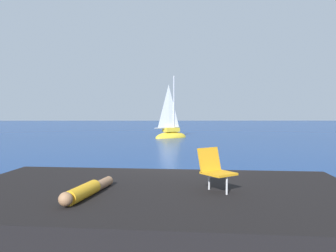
% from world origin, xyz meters
% --- Properties ---
extents(ground_plane, '(160.00, 160.00, 0.00)m').
position_xyz_m(ground_plane, '(0.00, 0.00, 0.00)').
color(ground_plane, navy).
extents(shore_ledge, '(8.22, 5.29, 0.84)m').
position_xyz_m(shore_ledge, '(-0.50, -3.82, 0.42)').
color(shore_ledge, black).
rests_on(shore_ledge, ground).
extents(boulder_seaward, '(1.79, 1.59, 1.02)m').
position_xyz_m(boulder_seaward, '(1.22, -1.45, 0.00)').
color(boulder_seaward, black).
rests_on(boulder_seaward, ground).
extents(boulder_inland, '(1.04, 0.94, 0.62)m').
position_xyz_m(boulder_inland, '(-0.06, -1.80, 0.00)').
color(boulder_inland, black).
rests_on(boulder_inland, ground).
extents(sailboat_near, '(3.31, 2.65, 6.13)m').
position_xyz_m(sailboat_near, '(0.33, 19.49, 0.33)').
color(sailboat_near, yellow).
rests_on(sailboat_near, ground).
extents(person_sunbather, '(0.59, 1.73, 0.25)m').
position_xyz_m(person_sunbather, '(-1.70, -4.41, 0.95)').
color(person_sunbather, gold).
rests_on(person_sunbather, shore_ledge).
extents(beach_chair, '(0.73, 0.76, 0.80)m').
position_xyz_m(beach_chair, '(0.59, -4.01, 1.28)').
color(beach_chair, orange).
rests_on(beach_chair, shore_ledge).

